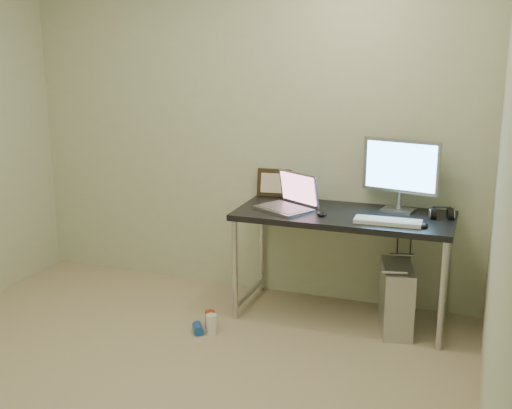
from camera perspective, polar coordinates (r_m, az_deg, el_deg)
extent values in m
plane|color=tan|center=(3.65, -10.89, -16.73)|extent=(3.50, 3.50, 0.00)
cube|color=beige|center=(4.75, -0.84, 6.89)|extent=(3.50, 0.02, 2.50)
cube|color=beige|center=(2.74, 21.14, 0.24)|extent=(0.02, 3.50, 2.50)
cube|color=black|center=(4.34, 7.81, -1.01)|extent=(1.44, 0.63, 0.04)
cylinder|color=silver|center=(4.39, -1.90, -5.84)|extent=(0.04, 0.04, 0.71)
cylinder|color=silver|center=(4.87, 0.48, -3.73)|extent=(0.04, 0.04, 0.71)
cylinder|color=silver|center=(4.11, 16.19, -7.84)|extent=(0.04, 0.04, 0.71)
cylinder|color=silver|center=(4.63, 16.67, -5.35)|extent=(0.04, 0.04, 0.71)
cylinder|color=silver|center=(4.72, -0.64, -7.89)|extent=(0.04, 0.55, 0.04)
cylinder|color=silver|center=(4.47, 16.19, -9.82)|extent=(0.04, 0.55, 0.04)
cube|color=silver|center=(4.37, 12.36, -8.11)|extent=(0.28, 0.46, 0.45)
cylinder|color=#A6A7AD|center=(4.12, 12.20, -5.92)|extent=(0.16, 0.06, 0.02)
cylinder|color=#A6A7AD|center=(4.45, 12.84, -4.39)|extent=(0.16, 0.06, 0.02)
cylinder|color=black|center=(4.63, 12.43, -4.48)|extent=(0.01, 0.16, 0.69)
cylinder|color=black|center=(4.61, 13.50, -4.89)|extent=(0.02, 0.11, 0.71)
cylinder|color=#B32D0F|center=(4.36, -4.10, -10.16)|extent=(0.08, 0.08, 0.12)
cylinder|color=white|center=(4.28, -3.99, -10.57)|extent=(0.07, 0.07, 0.13)
cylinder|color=blue|center=(4.32, -5.19, -10.91)|extent=(0.11, 0.13, 0.06)
cube|color=#A6A7AD|center=(4.36, 2.47, -0.40)|extent=(0.43, 0.40, 0.02)
cube|color=slate|center=(4.36, 2.47, -0.26)|extent=(0.38, 0.34, 0.00)
cube|color=#96969F|center=(4.42, 3.82, 1.45)|extent=(0.33, 0.22, 0.23)
cube|color=#834D60|center=(4.42, 3.79, 1.43)|extent=(0.30, 0.19, 0.20)
cube|color=#A6A7AD|center=(4.44, 12.53, -0.47)|extent=(0.23, 0.19, 0.02)
cylinder|color=#A6A7AD|center=(4.45, 12.61, 0.39)|extent=(0.03, 0.03, 0.11)
cube|color=#A6A7AD|center=(4.39, 12.76, 3.36)|extent=(0.52, 0.13, 0.36)
cube|color=#5CBCFE|center=(4.37, 12.72, 3.31)|extent=(0.47, 0.10, 0.31)
cube|color=white|center=(4.13, 11.64, -1.48)|extent=(0.42, 0.15, 0.03)
ellipsoid|color=black|center=(4.11, 14.63, -1.69)|extent=(0.09, 0.11, 0.03)
ellipsoid|color=black|center=(4.26, 5.86, -0.73)|extent=(0.08, 0.11, 0.03)
cylinder|color=black|center=(4.33, 15.44, -0.80)|extent=(0.06, 0.10, 0.09)
cylinder|color=black|center=(4.32, 16.88, -0.92)|extent=(0.06, 0.10, 0.09)
cube|color=black|center=(4.31, 16.21, -0.23)|extent=(0.12, 0.04, 0.01)
cube|color=black|center=(4.73, 1.64, 1.94)|extent=(0.26, 0.10, 0.21)
cylinder|color=silver|center=(4.66, 3.07, 0.98)|extent=(0.01, 0.01, 0.08)
cylinder|color=white|center=(4.65, 3.08, 1.59)|extent=(0.04, 0.03, 0.04)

